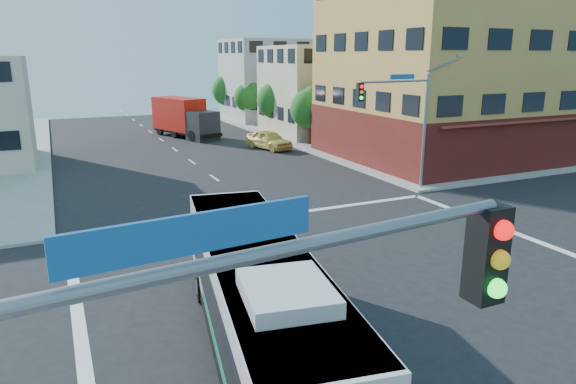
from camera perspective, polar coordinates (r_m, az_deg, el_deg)
name	(u,v)px	position (r m, az deg, el deg)	size (l,w,h in m)	color
ground	(371,291)	(18.60, 9.26, -10.78)	(120.00, 120.00, 0.00)	black
sidewalk_ne	(452,123)	(66.57, 17.76, 7.35)	(50.00, 50.00, 0.15)	gray
corner_building_ne	(456,83)	(43.82, 18.16, 11.41)	(18.10, 15.44, 14.00)	#BB8E43
building_east_near	(328,90)	(54.78, 4.47, 11.19)	(12.06, 10.06, 9.00)	#C6B697
building_east_far	(275,80)	(67.31, -1.45, 12.33)	(12.06, 10.06, 10.00)	#A7A7A2
signal_mast_ne	(404,110)	(30.88, 12.80, 8.92)	(7.91, 1.13, 8.07)	slate
street_tree_a	(311,106)	(47.13, 2.59, 9.50)	(3.60, 3.60, 5.53)	#3B2215
street_tree_b	(276,98)	(54.33, -1.33, 10.40)	(3.80, 3.80, 5.79)	#3B2215
street_tree_c	(249,96)	(61.76, -4.33, 10.63)	(3.40, 3.40, 5.29)	#3B2215
street_tree_d	(228,88)	(69.27, -6.70, 11.38)	(4.00, 4.00, 6.03)	#3B2215
transit_bus	(258,300)	(13.96, -3.31, -11.91)	(4.45, 12.08, 3.50)	black
box_truck	(185,118)	(53.36, -11.40, 8.02)	(5.31, 8.98, 3.89)	#26262A
parked_car	(269,140)	(45.57, -2.13, 5.82)	(1.95, 4.86, 1.65)	#E0C158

